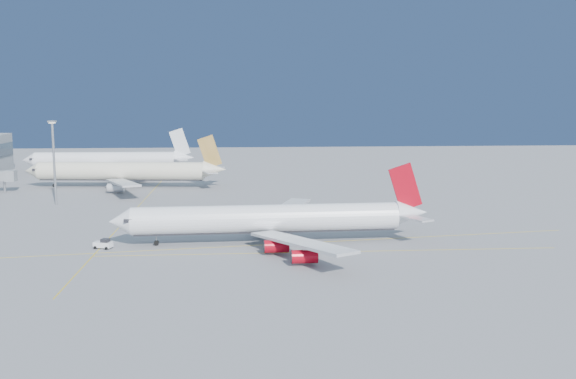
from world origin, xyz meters
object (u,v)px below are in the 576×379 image
Objects in this scene: airliner_virgin at (273,219)px; airliner_third at (109,160)px; pushback_tug at (104,244)px; light_mast at (54,155)px; airliner_etihad at (126,171)px.

airliner_virgin is 0.99× the size of airliner_third.
airliner_third is at bearing 119.25° from pushback_tug.
light_mast is (-23.95, 54.07, 12.84)m from pushback_tug.
airliner_third is at bearing 89.78° from light_mast.
airliner_etihad is 1.01× the size of airliner_third.
airliner_etihad reaches higher than airliner_virgin.
pushback_tug is at bearing -77.43° from airliner_etihad.
airliner_virgin is 77.73m from light_mast.
airliner_etihad is 88.74m from pushback_tug.
pushback_tug is 0.17× the size of light_mast.
airliner_third is at bearing 114.02° from airliner_etihad.
pushback_tug is (23.67, -127.59, -4.46)m from airliner_third.
pushback_tug is at bearing -177.60° from airliner_virgin.
airliner_etihad reaches higher than pushback_tug.
airliner_third reaches higher than pushback_tug.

